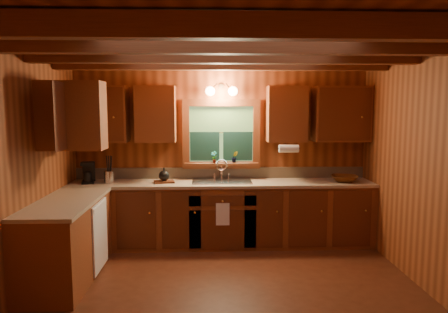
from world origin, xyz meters
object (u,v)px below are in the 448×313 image
wicker_basket (345,179)px  cutting_board (164,182)px  sink (222,185)px  coffee_maker (88,173)px

wicker_basket → cutting_board: bearing=179.2°
sink → cutting_board: bearing=-177.0°
coffee_maker → wicker_basket: 3.56m
coffee_maker → cutting_board: coffee_maker is taller
coffee_maker → wicker_basket: size_ratio=0.79×
sink → cutting_board: (-0.80, -0.04, 0.06)m
sink → coffee_maker: 1.85m
coffee_maker → wicker_basket: (3.55, -0.06, -0.10)m
sink → coffee_maker: size_ratio=2.82×
sink → wicker_basket: 1.72m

